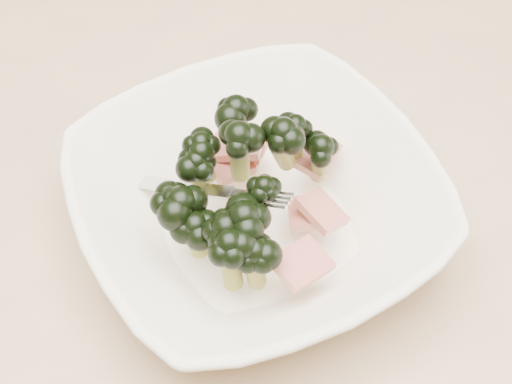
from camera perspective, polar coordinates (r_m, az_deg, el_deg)
dining_table at (r=0.68m, az=-4.13°, el=-8.91°), size 1.20×0.80×0.75m
broccoli_dish at (r=0.57m, az=-0.17°, el=-0.76°), size 0.34×0.34×0.12m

